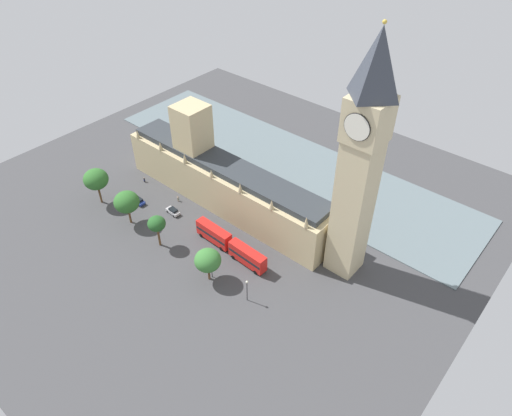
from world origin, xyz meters
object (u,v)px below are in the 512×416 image
object	(u,v)px
car_blue_under_trees	(138,201)
pedestrian_near_tower	(144,180)
street_lamp_slot_11	(211,264)
clock_tower	(360,162)
plane_tree_midblock	(157,224)
double_decker_bus_leading	(247,256)
plane_tree_trailing	(208,260)
plane_tree_kerbside	(96,179)
street_lamp_slot_10	(247,287)
parliament_building	(222,179)
plane_tree_opposite_hall	(127,202)
pedestrian_by_river_gate	(178,199)
double_decker_bus_far_end	(214,234)
car_silver_corner	(173,211)

from	to	relation	value
car_blue_under_trees	pedestrian_near_tower	size ratio (longest dim) A/B	2.76
pedestrian_near_tower	street_lamp_slot_11	world-z (taller)	street_lamp_slot_11
clock_tower	plane_tree_midblock	bearing A→B (deg)	-58.43
double_decker_bus_leading	plane_tree_trailing	size ratio (longest dim) A/B	1.21
plane_tree_kerbside	street_lamp_slot_10	world-z (taller)	plane_tree_kerbside
plane_tree_kerbside	plane_tree_midblock	size ratio (longest dim) A/B	1.19
parliament_building	plane_tree_midblock	xyz separation A→B (m)	(23.18, 0.28, -0.54)
double_decker_bus_leading	pedestrian_near_tower	bearing A→B (deg)	85.61
car_blue_under_trees	plane_tree_opposite_hall	world-z (taller)	plane_tree_opposite_hall
pedestrian_by_river_gate	pedestrian_near_tower	size ratio (longest dim) A/B	1.09
plane_tree_midblock	plane_tree_trailing	bearing A→B (deg)	90.04
street_lamp_slot_10	plane_tree_midblock	bearing A→B (deg)	-87.99
street_lamp_slot_10	double_decker_bus_far_end	bearing A→B (deg)	-115.11
car_blue_under_trees	plane_tree_opposite_hall	bearing A→B (deg)	-141.12
parliament_building	car_blue_under_trees	size ratio (longest dim) A/B	15.55
pedestrian_by_river_gate	clock_tower	bearing A→B (deg)	85.55
clock_tower	street_lamp_slot_10	world-z (taller)	clock_tower
clock_tower	pedestrian_near_tower	bearing A→B (deg)	-81.65
double_decker_bus_far_end	plane_tree_midblock	bearing A→B (deg)	137.66
plane_tree_opposite_hall	street_lamp_slot_11	distance (m)	30.41
double_decker_bus_leading	street_lamp_slot_11	world-z (taller)	street_lamp_slot_11
street_lamp_slot_10	plane_tree_trailing	bearing A→B (deg)	-84.85
car_blue_under_trees	double_decker_bus_far_end	distance (m)	27.26
car_silver_corner	plane_tree_opposite_hall	distance (m)	12.86
clock_tower	pedestrian_near_tower	size ratio (longest dim) A/B	37.35
double_decker_bus_far_end	pedestrian_by_river_gate	world-z (taller)	double_decker_bus_far_end
car_silver_corner	plane_tree_kerbside	distance (m)	22.53
street_lamp_slot_10	clock_tower	bearing A→B (deg)	155.34
pedestrian_near_tower	plane_tree_opposite_hall	world-z (taller)	plane_tree_opposite_hall
parliament_building	clock_tower	xyz separation A→B (m)	(-0.76, 39.24, 22.24)
double_decker_bus_far_end	double_decker_bus_leading	distance (m)	11.64
clock_tower	street_lamp_slot_11	xyz separation A→B (m)	(23.11, -21.33, -25.50)
double_decker_bus_leading	clock_tower	bearing A→B (deg)	-48.65
car_silver_corner	plane_tree_midblock	bearing A→B (deg)	-143.27
car_silver_corner	street_lamp_slot_11	size ratio (longest dim) A/B	0.70
parliament_building	double_decker_bus_leading	world-z (taller)	parliament_building
clock_tower	street_lamp_slot_10	bearing A→B (deg)	-24.66
car_blue_under_trees	pedestrian_by_river_gate	distance (m)	11.03
pedestrian_near_tower	double_decker_bus_leading	bearing A→B (deg)	144.30
pedestrian_near_tower	street_lamp_slot_11	bearing A→B (deg)	132.64
plane_tree_kerbside	street_lamp_slot_11	bearing A→B (deg)	90.23
double_decker_bus_leading	car_silver_corner	bearing A→B (deg)	90.24
clock_tower	street_lamp_slot_10	distance (m)	35.85
plane_tree_opposite_hall	plane_tree_kerbside	bearing A→B (deg)	-90.11
parliament_building	plane_tree_opposite_hall	world-z (taller)	parliament_building
plane_tree_trailing	double_decker_bus_leading	bearing A→B (deg)	158.92
clock_tower	car_silver_corner	bearing A→B (deg)	-73.47
car_blue_under_trees	double_decker_bus_leading	xyz separation A→B (m)	(-2.35, 38.69, 1.75)
double_decker_bus_far_end	street_lamp_slot_10	bearing A→B (deg)	-113.55
parliament_building	street_lamp_slot_11	size ratio (longest dim) A/B	10.71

